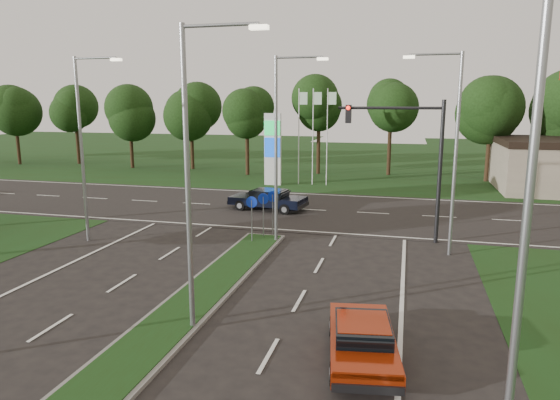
# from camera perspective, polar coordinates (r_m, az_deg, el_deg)

# --- Properties ---
(verge_far) EXTENTS (160.00, 50.00, 0.02)m
(verge_far) POSITION_cam_1_polar(r_m,az_deg,el_deg) (62.93, 8.01, 4.71)
(verge_far) COLOR black
(verge_far) RESTS_ON ground
(cross_road) EXTENTS (160.00, 12.00, 0.02)m
(cross_road) POSITION_cam_1_polar(r_m,az_deg,el_deg) (32.66, 1.80, -1.05)
(cross_road) COLOR black
(cross_road) RESTS_ON ground
(median_kerb) EXTENTS (2.00, 26.00, 0.12)m
(median_kerb) POSITION_cam_1_polar(r_m,az_deg,el_deg) (14.81, -16.20, -16.71)
(median_kerb) COLOR slate
(median_kerb) RESTS_ON ground
(streetlight_median_near) EXTENTS (2.53, 0.22, 9.00)m
(streetlight_median_near) POSITION_cam_1_polar(r_m,az_deg,el_deg) (14.56, -9.87, 3.90)
(streetlight_median_near) COLOR gray
(streetlight_median_near) RESTS_ON ground
(streetlight_median_far) EXTENTS (2.53, 0.22, 9.00)m
(streetlight_median_far) POSITION_cam_1_polar(r_m,az_deg,el_deg) (23.99, 0.00, 6.82)
(streetlight_median_far) COLOR gray
(streetlight_median_far) RESTS_ON ground
(streetlight_left_far) EXTENTS (2.53, 0.22, 9.00)m
(streetlight_left_far) POSITION_cam_1_polar(r_m,az_deg,el_deg) (26.16, -21.45, 6.42)
(streetlight_left_far) COLOR gray
(streetlight_left_far) RESTS_ON ground
(streetlight_right_far) EXTENTS (2.53, 0.22, 9.00)m
(streetlight_right_far) POSITION_cam_1_polar(r_m,az_deg,el_deg) (23.31, 19.02, 6.10)
(streetlight_right_far) COLOR gray
(streetlight_right_far) RESTS_ON ground
(streetlight_right_near) EXTENTS (2.53, 0.22, 9.00)m
(streetlight_right_near) POSITION_cam_1_polar(r_m,az_deg,el_deg) (9.52, 25.30, -0.76)
(streetlight_right_near) COLOR gray
(streetlight_right_near) RESTS_ON ground
(traffic_signal) EXTENTS (5.10, 0.42, 7.00)m
(traffic_signal) POSITION_cam_1_polar(r_m,az_deg,el_deg) (25.26, 14.97, 5.70)
(traffic_signal) COLOR black
(traffic_signal) RESTS_ON ground
(median_signs) EXTENTS (1.16, 1.76, 2.38)m
(median_signs) POSITION_cam_1_polar(r_m,az_deg,el_deg) (25.11, -1.98, -0.75)
(median_signs) COLOR gray
(median_signs) RESTS_ON ground
(gas_pylon) EXTENTS (5.80, 1.26, 8.00)m
(gas_pylon) POSITION_cam_1_polar(r_m,az_deg,el_deg) (41.79, -0.54, 6.05)
(gas_pylon) COLOR silver
(gas_pylon) RESTS_ON ground
(treeline_far) EXTENTS (6.00, 6.00, 9.90)m
(treeline_far) POSITION_cam_1_polar(r_m,az_deg,el_deg) (47.60, 6.25, 10.98)
(treeline_far) COLOR black
(treeline_far) RESTS_ON ground
(red_sedan) EXTENTS (2.32, 4.38, 1.14)m
(red_sedan) POSITION_cam_1_polar(r_m,az_deg,el_deg) (14.10, 9.38, -15.36)
(red_sedan) COLOR maroon
(red_sedan) RESTS_ON ground
(navy_sedan) EXTENTS (5.07, 2.64, 1.33)m
(navy_sedan) POSITION_cam_1_polar(r_m,az_deg,el_deg) (32.29, -1.36, 0.10)
(navy_sedan) COLOR black
(navy_sedan) RESTS_ON ground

